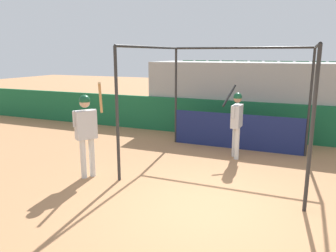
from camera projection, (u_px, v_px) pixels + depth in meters
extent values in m
plane|color=#A8754C|center=(205.00, 209.00, 6.02)|extent=(60.00, 60.00, 0.00)
cube|color=#196038|center=(252.00, 121.00, 10.82)|extent=(24.00, 0.12, 1.25)
cube|color=#9E9E99|center=(258.00, 97.00, 11.82)|extent=(7.60, 2.40, 2.50)
cube|color=#195B33|center=(172.00, 95.00, 12.22)|extent=(0.45, 0.40, 0.10)
cube|color=#195B33|center=(174.00, 88.00, 12.33)|extent=(0.45, 0.06, 0.40)
cube|color=#195B33|center=(186.00, 95.00, 12.01)|extent=(0.45, 0.40, 0.10)
cube|color=#195B33|center=(188.00, 89.00, 12.12)|extent=(0.45, 0.06, 0.40)
cube|color=#195B33|center=(200.00, 96.00, 11.80)|extent=(0.45, 0.40, 0.10)
cube|color=#195B33|center=(202.00, 89.00, 11.92)|extent=(0.45, 0.06, 0.40)
cube|color=#195B33|center=(215.00, 97.00, 11.60)|extent=(0.45, 0.40, 0.10)
cube|color=#195B33|center=(217.00, 90.00, 11.71)|extent=(0.45, 0.06, 0.40)
cube|color=#195B33|center=(231.00, 97.00, 11.39)|extent=(0.45, 0.40, 0.10)
cube|color=#195B33|center=(232.00, 90.00, 11.51)|extent=(0.45, 0.06, 0.40)
cube|color=#195B33|center=(247.00, 98.00, 11.19)|extent=(0.45, 0.40, 0.10)
cube|color=#195B33|center=(248.00, 91.00, 11.30)|extent=(0.45, 0.06, 0.40)
cube|color=#195B33|center=(263.00, 99.00, 10.98)|extent=(0.45, 0.40, 0.10)
cube|color=#195B33|center=(264.00, 92.00, 11.10)|extent=(0.45, 0.06, 0.40)
cube|color=#195B33|center=(280.00, 100.00, 10.78)|extent=(0.45, 0.40, 0.10)
cube|color=#195B33|center=(281.00, 92.00, 10.89)|extent=(0.45, 0.06, 0.40)
cube|color=#195B33|center=(298.00, 101.00, 10.57)|extent=(0.45, 0.40, 0.10)
cube|color=#195B33|center=(299.00, 93.00, 10.69)|extent=(0.45, 0.06, 0.40)
cube|color=#195B33|center=(317.00, 102.00, 10.37)|extent=(0.45, 0.40, 0.10)
cube|color=#195B33|center=(318.00, 94.00, 10.48)|extent=(0.45, 0.06, 0.40)
cube|color=#195B33|center=(336.00, 103.00, 10.16)|extent=(0.45, 0.40, 0.10)
cube|color=#195B33|center=(180.00, 82.00, 12.85)|extent=(0.45, 0.40, 0.10)
cube|color=#195B33|center=(181.00, 76.00, 12.96)|extent=(0.45, 0.06, 0.40)
cube|color=#195B33|center=(193.00, 83.00, 12.65)|extent=(0.45, 0.40, 0.10)
cube|color=#195B33|center=(195.00, 76.00, 12.76)|extent=(0.45, 0.06, 0.40)
cube|color=#195B33|center=(207.00, 83.00, 12.44)|extent=(0.45, 0.40, 0.10)
cube|color=#195B33|center=(208.00, 77.00, 12.55)|extent=(0.45, 0.06, 0.40)
cube|color=#195B33|center=(221.00, 84.00, 12.23)|extent=(0.45, 0.40, 0.10)
cube|color=#195B33|center=(222.00, 77.00, 12.35)|extent=(0.45, 0.06, 0.40)
cube|color=#195B33|center=(236.00, 84.00, 12.03)|extent=(0.45, 0.40, 0.10)
cube|color=#195B33|center=(237.00, 77.00, 12.14)|extent=(0.45, 0.06, 0.40)
cube|color=#195B33|center=(251.00, 85.00, 11.82)|extent=(0.45, 0.40, 0.10)
cube|color=#195B33|center=(252.00, 78.00, 11.94)|extent=(0.45, 0.06, 0.40)
cube|color=#195B33|center=(267.00, 85.00, 11.62)|extent=(0.45, 0.40, 0.10)
cube|color=#195B33|center=(268.00, 78.00, 11.73)|extent=(0.45, 0.06, 0.40)
cube|color=#195B33|center=(283.00, 86.00, 11.41)|extent=(0.45, 0.40, 0.10)
cube|color=#195B33|center=(284.00, 79.00, 11.53)|extent=(0.45, 0.06, 0.40)
cube|color=#195B33|center=(300.00, 86.00, 11.21)|extent=(0.45, 0.40, 0.10)
cube|color=#195B33|center=(301.00, 79.00, 11.32)|extent=(0.45, 0.06, 0.40)
cube|color=#195B33|center=(317.00, 87.00, 11.00)|extent=(0.45, 0.40, 0.10)
cube|color=#195B33|center=(318.00, 80.00, 11.12)|extent=(0.45, 0.06, 0.40)
cube|color=#195B33|center=(336.00, 88.00, 10.80)|extent=(0.45, 0.40, 0.10)
cube|color=#195B33|center=(336.00, 80.00, 10.91)|extent=(0.45, 0.06, 0.40)
cube|color=#195B33|center=(187.00, 71.00, 13.49)|extent=(0.45, 0.40, 0.10)
cube|color=#195B33|center=(188.00, 65.00, 13.60)|extent=(0.45, 0.06, 0.40)
cube|color=#195B33|center=(199.00, 71.00, 13.28)|extent=(0.45, 0.40, 0.10)
cube|color=#195B33|center=(201.00, 65.00, 13.39)|extent=(0.45, 0.06, 0.40)
cube|color=#195B33|center=(213.00, 71.00, 13.08)|extent=(0.45, 0.40, 0.10)
cube|color=#195B33|center=(214.00, 65.00, 13.19)|extent=(0.45, 0.06, 0.40)
cube|color=#195B33|center=(226.00, 72.00, 12.87)|extent=(0.45, 0.40, 0.10)
cube|color=#195B33|center=(227.00, 66.00, 12.98)|extent=(0.45, 0.06, 0.40)
cube|color=#195B33|center=(240.00, 72.00, 12.66)|extent=(0.45, 0.40, 0.10)
cube|color=#195B33|center=(241.00, 66.00, 12.78)|extent=(0.45, 0.06, 0.40)
cube|color=#195B33|center=(255.00, 72.00, 12.46)|extent=(0.45, 0.40, 0.10)
cube|color=#195B33|center=(256.00, 66.00, 12.57)|extent=(0.45, 0.06, 0.40)
cube|color=#195B33|center=(270.00, 73.00, 12.25)|extent=(0.45, 0.40, 0.10)
cube|color=#195B33|center=(271.00, 66.00, 12.37)|extent=(0.45, 0.06, 0.40)
cube|color=#195B33|center=(285.00, 73.00, 12.05)|extent=(0.45, 0.40, 0.10)
cube|color=#195B33|center=(286.00, 66.00, 12.16)|extent=(0.45, 0.06, 0.40)
cube|color=#195B33|center=(301.00, 73.00, 11.84)|extent=(0.45, 0.40, 0.10)
cube|color=#195B33|center=(302.00, 67.00, 11.96)|extent=(0.45, 0.06, 0.40)
cube|color=#195B33|center=(318.00, 74.00, 11.64)|extent=(0.45, 0.40, 0.10)
cube|color=#195B33|center=(318.00, 67.00, 11.75)|extent=(0.45, 0.06, 0.40)
cube|color=#195B33|center=(335.00, 74.00, 11.43)|extent=(0.45, 0.40, 0.10)
cube|color=#195B33|center=(335.00, 67.00, 11.55)|extent=(0.45, 0.06, 0.40)
cylinder|color=#282828|center=(117.00, 116.00, 7.07)|extent=(0.07, 0.07, 2.95)
cylinder|color=#282828|center=(312.00, 132.00, 5.63)|extent=(0.07, 0.07, 2.95)
cylinder|color=#282828|center=(176.00, 97.00, 10.25)|extent=(0.07, 0.07, 2.95)
cylinder|color=#282828|center=(310.00, 104.00, 8.81)|extent=(0.07, 0.07, 2.95)
cylinder|color=#282828|center=(151.00, 47.00, 8.34)|extent=(0.06, 3.52, 0.06)
cylinder|color=#282828|center=(317.00, 46.00, 6.90)|extent=(0.06, 3.52, 0.06)
cylinder|color=#282828|center=(240.00, 48.00, 9.21)|extent=(3.87, 0.06, 0.06)
cube|color=navy|center=(236.00, 131.00, 9.72)|extent=(3.80, 0.03, 1.06)
cylinder|color=silver|center=(237.00, 144.00, 8.77)|extent=(0.14, 0.14, 0.86)
cylinder|color=silver|center=(234.00, 141.00, 9.01)|extent=(0.14, 0.14, 0.86)
cube|color=#B7B7B7|center=(237.00, 116.00, 8.73)|extent=(0.25, 0.48, 0.61)
sphere|color=#A37556|center=(238.00, 99.00, 8.63)|extent=(0.21, 0.21, 0.21)
sphere|color=#144C2D|center=(238.00, 97.00, 8.62)|extent=(0.22, 0.22, 0.22)
cylinder|color=#B7B7B7|center=(233.00, 112.00, 8.50)|extent=(0.07, 0.07, 0.33)
cylinder|color=#B7B7B7|center=(238.00, 110.00, 8.93)|extent=(0.07, 0.07, 0.33)
cylinder|color=black|center=(229.00, 96.00, 8.99)|extent=(0.23, 0.74, 0.55)
sphere|color=black|center=(241.00, 106.00, 8.84)|extent=(0.08, 0.08, 0.08)
cylinder|color=silver|center=(83.00, 159.00, 7.43)|extent=(0.18, 0.18, 0.92)
cylinder|color=silver|center=(92.00, 157.00, 7.54)|extent=(0.18, 0.18, 0.92)
cube|color=#B7B7B7|center=(86.00, 125.00, 7.31)|extent=(0.44, 0.50, 0.65)
sphere|color=tan|center=(85.00, 103.00, 7.21)|extent=(0.23, 0.23, 0.23)
sphere|color=#144C2D|center=(84.00, 100.00, 7.19)|extent=(0.24, 0.24, 0.24)
cylinder|color=#B7B7B7|center=(74.00, 119.00, 7.18)|extent=(0.10, 0.10, 0.36)
cylinder|color=#B7B7B7|center=(95.00, 117.00, 7.45)|extent=(0.10, 0.10, 0.36)
cylinder|color=#AD7F4C|center=(100.00, 98.00, 7.38)|extent=(0.34, 0.51, 0.77)
sphere|color=#AD7F4C|center=(90.00, 114.00, 7.43)|extent=(0.08, 0.08, 0.08)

